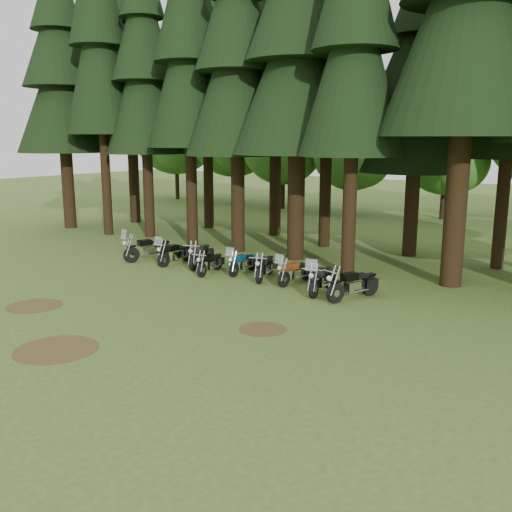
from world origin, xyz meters
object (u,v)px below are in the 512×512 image
object	(u,v)px
motorcycle_5	(265,268)
motorcycle_8	(353,285)
motorcycle_2	(200,256)
motorcycle_7	(321,280)
motorcycle_0	(148,249)
motorcycle_1	(176,254)
motorcycle_6	(295,273)
motorcycle_4	(243,264)
motorcycle_3	(210,264)

from	to	relation	value
motorcycle_5	motorcycle_8	world-z (taller)	motorcycle_8
motorcycle_2	motorcycle_7	distance (m)	6.40
motorcycle_0	motorcycle_1	size ratio (longest dim) A/B	1.09
motorcycle_0	motorcycle_5	distance (m)	6.27
motorcycle_0	motorcycle_6	world-z (taller)	motorcycle_0
motorcycle_4	motorcycle_7	world-z (taller)	motorcycle_7
motorcycle_8	motorcycle_3	bearing A→B (deg)	-160.97
motorcycle_1	motorcycle_5	distance (m)	4.72
motorcycle_3	motorcycle_7	size ratio (longest dim) A/B	0.85
motorcycle_3	motorcycle_5	size ratio (longest dim) A/B	0.93
motorcycle_7	motorcycle_2	bearing A→B (deg)	163.26
motorcycle_1	motorcycle_5	world-z (taller)	motorcycle_1
motorcycle_6	motorcycle_7	distance (m)	1.56
motorcycle_4	motorcycle_5	world-z (taller)	motorcycle_4
motorcycle_3	motorcycle_7	xyz separation A→B (m)	(5.16, 0.03, 0.07)
motorcycle_1	motorcycle_2	world-z (taller)	motorcycle_1
motorcycle_4	motorcycle_0	bearing A→B (deg)	-178.62
motorcycle_4	motorcycle_7	size ratio (longest dim) A/B	0.86
motorcycle_4	motorcycle_1	bearing A→B (deg)	-178.83
motorcycle_3	motorcycle_5	xyz separation A→B (m)	(2.34, 0.55, 0.04)
motorcycle_1	motorcycle_2	bearing A→B (deg)	14.69
motorcycle_7	motorcycle_8	bearing A→B (deg)	-13.61
motorcycle_0	motorcycle_4	distance (m)	5.04
motorcycle_2	motorcycle_6	size ratio (longest dim) A/B	1.06
motorcycle_0	motorcycle_3	distance (m)	3.93
motorcycle_0	motorcycle_5	size ratio (longest dim) A/B	1.13
motorcycle_7	motorcycle_8	xyz separation A→B (m)	(1.31, -0.08, 0.00)
motorcycle_3	motorcycle_7	bearing A→B (deg)	-11.18
motorcycle_4	motorcycle_5	bearing A→B (deg)	-13.81
motorcycle_5	motorcycle_4	bearing A→B (deg)	150.85
motorcycle_0	motorcycle_6	xyz separation A→B (m)	(7.64, 0.31, -0.08)
motorcycle_1	motorcycle_7	bearing A→B (deg)	-2.52
motorcycle_3	motorcycle_7	world-z (taller)	motorcycle_7
motorcycle_1	motorcycle_8	xyz separation A→B (m)	(8.84, -0.51, 0.03)
motorcycle_3	motorcycle_6	xyz separation A→B (m)	(3.72, 0.61, 0.02)
motorcycle_0	motorcycle_4	bearing A→B (deg)	24.35
motorcycle_0	motorcycle_4	world-z (taller)	motorcycle_0
motorcycle_3	motorcycle_6	world-z (taller)	motorcycle_6
motorcycle_2	motorcycle_1	bearing A→B (deg)	172.92
motorcycle_1	motorcycle_7	distance (m)	7.55
motorcycle_1	motorcycle_6	bearing A→B (deg)	2.19
motorcycle_4	motorcycle_3	bearing A→B (deg)	-148.79
motorcycle_6	motorcycle_0	bearing A→B (deg)	-171.18
motorcycle_2	motorcycle_5	distance (m)	3.55
motorcycle_0	motorcycle_5	bearing A→B (deg)	21.31
motorcycle_2	motorcycle_4	world-z (taller)	motorcycle_4
motorcycle_0	motorcycle_7	xyz separation A→B (m)	(9.08, -0.28, -0.03)
motorcycle_1	motorcycle_2	xyz separation A→B (m)	(1.17, 0.29, 0.02)
motorcycle_6	motorcycle_8	size ratio (longest dim) A/B	0.91
motorcycle_2	motorcycle_3	size ratio (longest dim) A/B	1.12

